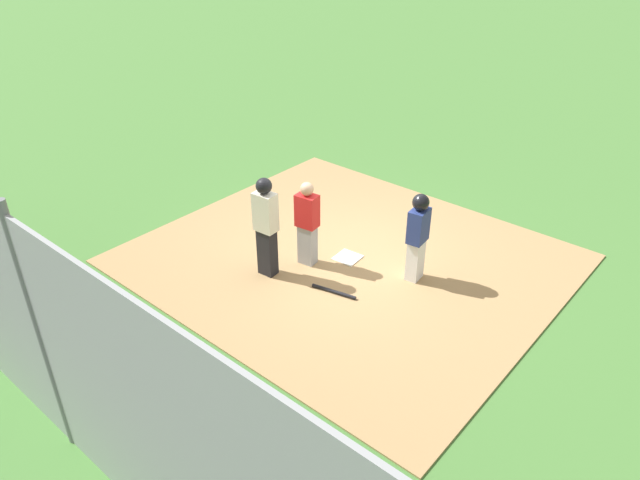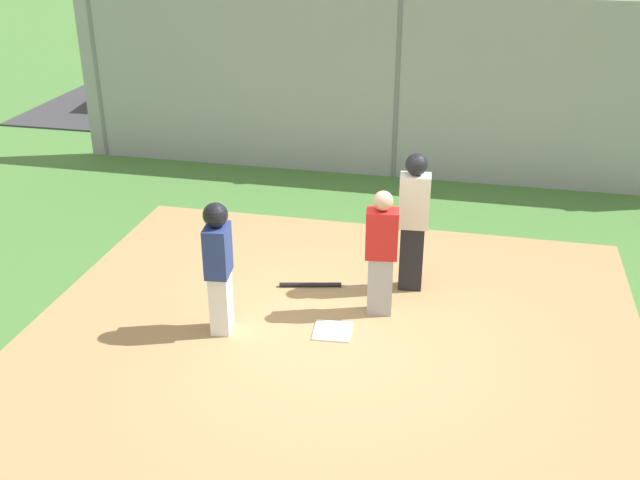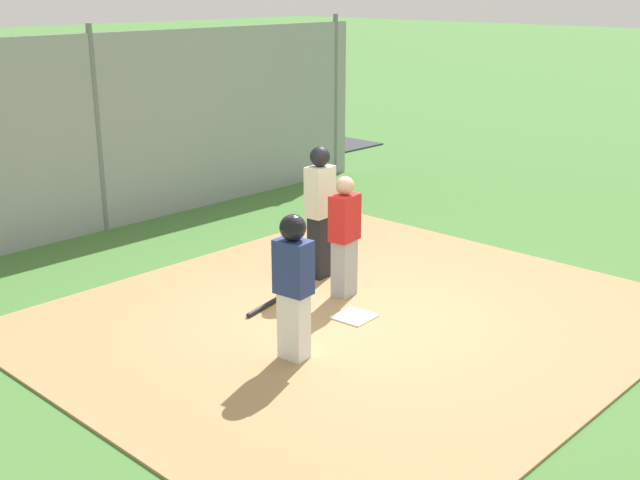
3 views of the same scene
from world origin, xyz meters
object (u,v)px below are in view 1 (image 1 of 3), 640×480
runner (418,232)px  baseball_bat (334,292)px  umpire (266,225)px  home_plate (348,257)px  catcher (307,222)px

runner → baseball_bat: bearing=52.0°
baseball_bat → umpire: bearing=-0.2°
umpire → runner: size_ratio=1.13×
home_plate → umpire: umpire is taller
catcher → home_plate: bearing=-46.0°
umpire → baseball_bat: size_ratio=2.26×
runner → baseball_bat: size_ratio=2.00×
umpire → baseball_bat: (1.28, 0.28, -0.95)m
catcher → baseball_bat: catcher is taller
home_plate → baseball_bat: size_ratio=0.54×
umpire → runner: bearing=-57.7°
home_plate → umpire: 1.79m
home_plate → baseball_bat: bearing=-63.5°
catcher → umpire: bearing=149.9°
home_plate → runner: size_ratio=0.27×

